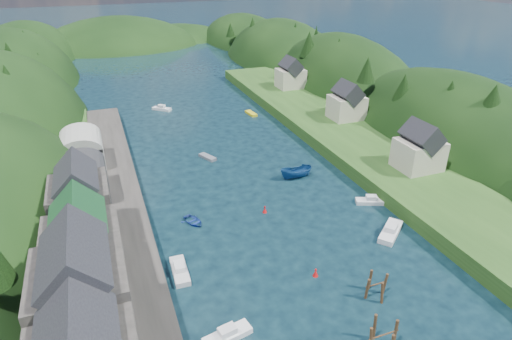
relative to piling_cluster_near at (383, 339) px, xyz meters
name	(u,v)px	position (x,y,z in m)	size (l,w,h in m)	color
ground	(218,143)	(-0.31, 55.93, -1.40)	(600.00, 600.00, 0.00)	black
hillside_left	(3,162)	(-45.31, 80.93, -9.43)	(44.00, 245.56, 52.00)	black
hillside_right	(341,114)	(44.69, 80.93, -8.81)	(36.00, 245.56, 48.00)	black
far_hills	(146,66)	(0.91, 179.94, -12.20)	(103.00, 68.00, 44.00)	black
hill_trees	(202,73)	(0.58, 70.31, 9.73)	(92.38, 151.55, 12.31)	black
quay_left	(106,246)	(-24.31, 25.93, -0.40)	(12.00, 110.00, 2.00)	#2D2B28
terrace_left_grass	(47,256)	(-31.31, 25.93, -0.15)	(12.00, 110.00, 2.50)	#234719
quayside_buildings	(83,279)	(-26.31, 12.33, 5.69)	(8.00, 35.84, 12.90)	#2D2B28
boat_sheds	(82,160)	(-26.31, 44.93, 3.87)	(7.00, 21.00, 7.50)	#2D2D30
terrace_right	(349,138)	(24.69, 45.93, -0.20)	(16.00, 120.00, 2.40)	#234719
right_bank_cottages	(342,103)	(27.69, 54.27, 4.45)	(9.00, 59.24, 8.41)	beige
piling_cluster_near	(383,339)	(0.00, 0.00, 0.00)	(3.39, 3.15, 3.93)	#382314
piling_cluster_far	(376,288)	(3.80, 6.55, -0.26)	(2.83, 2.68, 3.41)	#382314
channel_buoy_near	(316,273)	(-0.96, 11.96, -0.92)	(0.70, 0.70, 1.10)	#BA0E10
channel_buoy_far	(265,210)	(-1.32, 27.52, -0.92)	(0.70, 0.70, 1.10)	#BA0E10
moored_boats	(294,250)	(-1.61, 16.71, -0.62)	(34.98, 97.44, 2.49)	white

